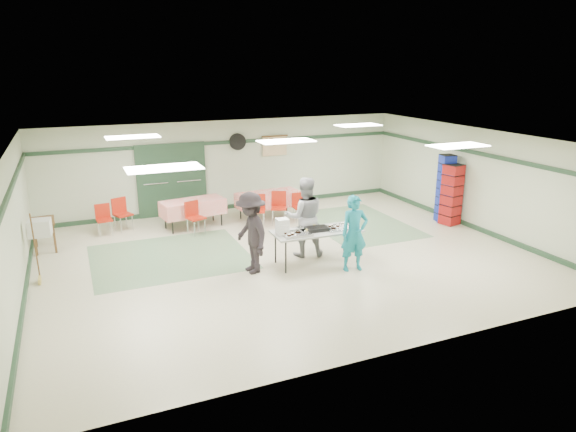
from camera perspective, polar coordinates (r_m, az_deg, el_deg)
name	(u,v)px	position (r m, az deg, el deg)	size (l,w,h in m)	color
floor	(286,256)	(11.99, -0.20, -4.45)	(11.00, 11.00, 0.00)	#C0B39A
ceiling	(286,140)	(11.31, -0.21, 8.43)	(11.00, 11.00, 0.00)	silver
wall_back	(228,165)	(15.72, -6.66, 5.63)	(11.00, 11.00, 0.00)	beige
wall_front	(405,271)	(7.84, 12.83, -5.97)	(11.00, 11.00, 0.00)	beige
wall_left	(13,230)	(10.78, -28.23, -1.35)	(9.00, 9.00, 0.00)	beige
wall_right	(476,179)	(14.57, 20.17, 3.86)	(9.00, 9.00, 0.00)	beige
trim_back	(228,142)	(15.57, -6.72, 8.14)	(11.00, 0.06, 0.10)	#213D28
baseboard_back	(230,206)	(15.98, -6.48, 1.07)	(11.00, 0.06, 0.12)	#213D28
trim_left	(9,193)	(10.60, -28.58, 2.27)	(9.00, 0.06, 0.10)	#213D28
baseboard_left	(25,293)	(11.20, -27.18, -7.63)	(9.00, 0.06, 0.12)	#213D28
trim_right	(478,153)	(14.43, 20.36, 6.56)	(9.00, 0.06, 0.10)	#213D28
baseboard_right	(470,225)	(14.87, 19.60, -1.00)	(9.00, 0.06, 0.12)	#213D28
green_patch_a	(170,257)	(12.24, -12.95, -4.44)	(3.50, 3.00, 0.01)	gray
green_patch_b	(357,224)	(14.47, 7.71, -0.87)	(2.50, 3.50, 0.01)	gray
double_door_left	(156,182)	(15.25, -14.51, 3.73)	(0.90, 0.06, 2.10)	gray
double_door_right	(188,179)	(15.42, -11.02, 4.09)	(0.90, 0.06, 2.10)	gray
door_frame	(172,180)	(15.31, -12.76, 3.89)	(2.00, 0.03, 2.15)	#213D28
wall_fan	(238,142)	(15.63, -5.62, 8.21)	(0.50, 0.50, 0.10)	black
scroll_banner	(275,146)	(16.06, -1.49, 7.78)	(0.80, 0.02, 0.60)	#DFB98B
serving_table	(317,232)	(11.38, 3.22, -1.81)	(2.02, 0.88, 0.76)	#A2A29D
sheet_tray_right	(338,228)	(11.52, 5.53, -1.35)	(0.59, 0.45, 0.02)	silver
sheet_tray_mid	(312,229)	(11.43, 2.67, -1.43)	(0.55, 0.42, 0.02)	silver
sheet_tray_left	(296,234)	(11.06, 0.93, -2.04)	(0.62, 0.47, 0.02)	silver
baking_pan	(317,229)	(11.35, 3.24, -1.43)	(0.49, 0.31, 0.08)	black
foam_box_stack	(282,226)	(11.05, -0.64, -1.17)	(0.25, 0.23, 0.35)	white
volunteer_teal	(354,233)	(11.03, 7.37, -1.92)	(0.60, 0.40, 1.66)	teal
volunteer_grey	(305,217)	(11.76, 1.85, -0.11)	(0.90, 0.70, 1.86)	gray
volunteer_dark	(251,233)	(10.84, -4.12, -1.90)	(1.13, 0.65, 1.75)	black
dining_table_a	(269,199)	(14.76, -2.18, 1.92)	(1.87, 0.95, 0.77)	red
dining_table_b	(193,207)	(14.15, -10.51, 1.00)	(1.78, 1.00, 0.77)	red
chair_a	(279,204)	(14.29, -1.04, 1.35)	(0.55, 0.55, 0.90)	#AE1D0D
chair_b	(258,207)	(14.07, -3.37, 1.03)	(0.54, 0.54, 0.88)	#AE1D0D
chair_c	(299,204)	(14.54, 1.23, 1.35)	(0.41, 0.41, 0.80)	#AE1D0D
chair_d	(194,214)	(13.60, -10.42, 0.20)	(0.52, 0.52, 0.87)	#AE1D0D
chair_loose_a	(121,211)	(14.36, -18.05, 0.56)	(0.54, 0.54, 0.89)	#AE1D0D
chair_loose_b	(103,216)	(14.15, -19.82, -0.03)	(0.41, 0.41, 0.81)	#AE1D0D
crate_stack_blue_a	(445,189)	(14.98, 17.05, 2.93)	(0.37, 0.37, 1.91)	#1A339C
crate_stack_red	(452,195)	(14.80, 17.72, 2.27)	(0.43, 0.43, 1.69)	maroon
crate_stack_blue_b	(450,195)	(14.84, 17.59, 2.26)	(0.43, 0.43, 1.67)	#1A339C
printer_table	(43,225)	(13.50, -25.56, -0.90)	(0.55, 0.82, 0.74)	brown
office_printer	(40,228)	(12.21, -25.88, -1.20)	(0.45, 0.39, 0.36)	beige
broom	(35,247)	(11.51, -26.29, -3.10)	(0.03, 0.03, 1.47)	brown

